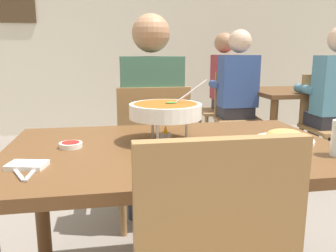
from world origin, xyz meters
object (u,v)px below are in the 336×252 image
object	(u,v)px
rice_plate	(180,163)
chair_bg_left	(237,111)
appetizer_plate	(284,137)
patron_bg_right	(333,94)
patron_bg_middle	(226,84)
dining_table_main	(174,170)
dining_table_far	(299,102)
chair_bg_middle	(228,105)
chair_diner_main	(152,149)
chair_bg_right	(328,119)
patron_bg_left	(237,88)
sauce_dish	(71,145)
curry_bowl	(166,111)
diner_main	(151,110)

from	to	relation	value
rice_plate	chair_bg_left	bearing A→B (deg)	64.51
appetizer_plate	patron_bg_right	distance (m)	1.82
patron_bg_middle	patron_bg_right	size ratio (longest dim) A/B	1.00
dining_table_main	dining_table_far	xyz separation A→B (m)	(1.67, 1.90, -0.03)
dining_table_main	appetizer_plate	bearing A→B (deg)	-2.66
appetizer_plate	chair_bg_middle	distance (m)	2.50
chair_diner_main	appetizer_plate	distance (m)	0.91
chair_bg_middle	patron_bg_right	size ratio (longest dim) A/B	0.69
appetizer_plate	chair_bg_right	distance (m)	1.91
dining_table_main	chair_bg_left	xyz separation A→B (m)	(1.02, 1.95, -0.11)
chair_diner_main	patron_bg_left	distance (m)	1.59
patron_bg_right	sauce_dish	bearing A→B (deg)	-147.68
dining_table_main	chair_bg_middle	world-z (taller)	chair_bg_middle
chair_diner_main	patron_bg_middle	distance (m)	2.02
dining_table_far	chair_bg_right	bearing A→B (deg)	-87.87
chair_bg_right	chair_bg_left	bearing A→B (deg)	141.68
curry_bowl	patron_bg_middle	size ratio (longest dim) A/B	0.25
curry_bowl	sauce_dish	world-z (taller)	curry_bowl
chair_diner_main	chair_bg_right	xyz separation A→B (m)	(1.68, 0.71, 0.00)
rice_plate	patron_bg_middle	distance (m)	2.91
rice_plate	dining_table_main	bearing A→B (deg)	82.48
dining_table_main	sauce_dish	xyz separation A→B (m)	(-0.41, 0.05, 0.11)
chair_diner_main	dining_table_far	size ratio (longest dim) A/B	0.90
patron_bg_left	chair_bg_right	bearing A→B (deg)	-36.36
patron_bg_left	dining_table_far	bearing A→B (deg)	-2.87
diner_main	patron_bg_left	distance (m)	1.54
diner_main	rice_plate	xyz separation A→B (m)	(-0.04, -1.03, -0.00)
chair_diner_main	appetizer_plate	world-z (taller)	chair_diner_main
dining_table_main	chair_diner_main	bearing A→B (deg)	90.00
dining_table_main	patron_bg_right	world-z (taller)	patron_bg_right
dining_table_main	curry_bowl	xyz separation A→B (m)	(-0.02, 0.08, 0.23)
dining_table_main	chair_bg_left	bearing A→B (deg)	62.28
appetizer_plate	dining_table_main	bearing A→B (deg)	177.34
curry_bowl	rice_plate	size ratio (longest dim) A/B	1.39
chair_diner_main	appetizer_plate	size ratio (longest dim) A/B	3.75
chair_bg_left	dining_table_far	bearing A→B (deg)	-4.75
sauce_dish	patron_bg_right	bearing A→B (deg)	32.32
diner_main	dining_table_far	size ratio (longest dim) A/B	1.31
curry_bowl	chair_bg_right	world-z (taller)	curry_bowl
patron_bg_left	chair_diner_main	bearing A→B (deg)	-129.70
diner_main	rice_plate	world-z (taller)	diner_main
chair_diner_main	rice_plate	world-z (taller)	chair_diner_main
curry_bowl	patron_bg_middle	bearing A→B (deg)	64.99
curry_bowl	patron_bg_left	distance (m)	2.12
chair_bg_right	patron_bg_left	xyz separation A→B (m)	(-0.68, 0.50, 0.24)
dining_table_main	appetizer_plate	world-z (taller)	appetizer_plate
chair_diner_main	patron_bg_middle	world-z (taller)	patron_bg_middle
patron_bg_left	patron_bg_right	size ratio (longest dim) A/B	1.00
rice_plate	chair_bg_right	xyz separation A→B (m)	(1.72, 1.70, -0.23)
diner_main	dining_table_far	distance (m)	2.02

